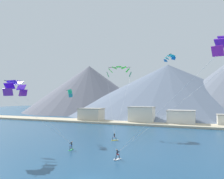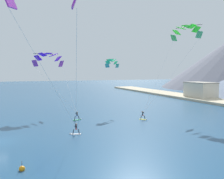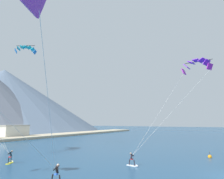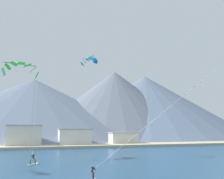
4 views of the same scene
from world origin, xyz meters
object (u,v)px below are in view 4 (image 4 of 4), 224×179
at_px(kitesurfer_near_trail, 34,161).
at_px(kitesurfer_mid_center, 93,176).
at_px(parafoil_kite_near_trail, 21,68).
at_px(parafoil_kite_distant_low_drift, 89,60).

distance_m(kitesurfer_near_trail, kitesurfer_mid_center, 15.80).
distance_m(kitesurfer_near_trail, parafoil_kite_near_trail, 21.23).
relative_size(kitesurfer_near_trail, kitesurfer_mid_center, 0.97).
bearing_deg(parafoil_kite_distant_low_drift, kitesurfer_near_trail, -131.94).
bearing_deg(parafoil_kite_distant_low_drift, parafoil_kite_near_trail, -179.43).
xyz_separation_m(kitesurfer_near_trail, parafoil_kite_near_trail, (-3.51, 11.92, 17.21)).
distance_m(kitesurfer_near_trail, parafoil_kite_distant_low_drift, 25.83).
bearing_deg(parafoil_kite_near_trail, kitesurfer_near_trail, -73.57).
relative_size(kitesurfer_mid_center, parafoil_kite_distant_low_drift, 0.45).
height_order(kitesurfer_near_trail, kitesurfer_mid_center, kitesurfer_near_trail).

